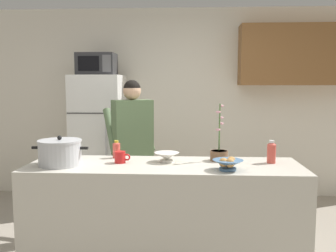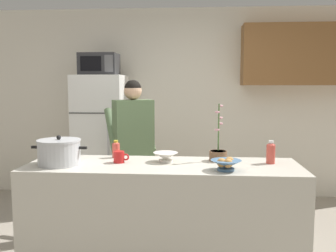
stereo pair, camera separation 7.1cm
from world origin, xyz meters
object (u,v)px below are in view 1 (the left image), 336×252
at_px(bottle_near_edge, 116,149).
at_px(potted_orchid, 219,153).
at_px(person_near_pot, 132,138).
at_px(coffee_mug, 120,157).
at_px(empty_bowl, 167,156).
at_px(cooking_pot, 60,152).
at_px(bread_bowl, 228,164).
at_px(bottle_mid_counter, 271,152).
at_px(refrigerator, 99,139).
at_px(microwave, 97,64).

relative_size(bottle_near_edge, potted_orchid, 0.32).
bearing_deg(person_near_pot, coffee_mug, -87.65).
bearing_deg(empty_bowl, coffee_mug, -171.59).
xyz_separation_m(cooking_pot, empty_bowl, (0.84, 0.17, -0.06)).
bearing_deg(bread_bowl, potted_orchid, 96.06).
bearing_deg(bottle_mid_counter, bottle_near_edge, 173.67).
bearing_deg(refrigerator, potted_orchid, -49.38).
bearing_deg(microwave, cooking_pot, -85.25).
xyz_separation_m(refrigerator, bottle_near_edge, (0.55, -1.61, 0.16)).
height_order(bread_bowl, empty_bowl, bread_bowl).
xyz_separation_m(cooking_pot, bottle_mid_counter, (1.71, 0.17, -0.01)).
distance_m(refrigerator, empty_bowl, 2.03).
relative_size(refrigerator, bottle_mid_counter, 8.92).
relative_size(cooking_pot, bottle_mid_counter, 2.41).
xyz_separation_m(person_near_pot, bottle_mid_counter, (1.28, -0.83, 0.01)).
distance_m(microwave, empty_bowl, 2.18).
xyz_separation_m(refrigerator, potted_orchid, (1.44, -1.68, 0.15)).
bearing_deg(refrigerator, bottle_mid_counter, -43.23).
distance_m(bottle_near_edge, potted_orchid, 0.90).
bearing_deg(cooking_pot, microwave, 94.75).
bearing_deg(microwave, bottle_near_edge, -70.83).
bearing_deg(bottle_mid_counter, bread_bowl, -143.57).
distance_m(cooking_pot, bottle_mid_counter, 1.72).
height_order(bread_bowl, bottle_near_edge, bottle_near_edge).
xyz_separation_m(microwave, potted_orchid, (1.44, -1.66, -0.83)).
distance_m(refrigerator, coffee_mug, 1.92).
height_order(empty_bowl, potted_orchid, potted_orchid).
xyz_separation_m(bottle_mid_counter, potted_orchid, (-0.42, 0.07, -0.02)).
xyz_separation_m(refrigerator, person_near_pot, (0.59, -0.92, 0.16)).
bearing_deg(coffee_mug, bottle_mid_counter, 2.80).
xyz_separation_m(bread_bowl, bottle_mid_counter, (0.38, 0.28, 0.04)).
distance_m(coffee_mug, bottle_near_edge, 0.22).
relative_size(empty_bowl, bottle_near_edge, 1.34).
height_order(bottle_mid_counter, potted_orchid, potted_orchid).
bearing_deg(person_near_pot, cooking_pot, -113.13).
bearing_deg(coffee_mug, potted_orchid, 9.08).
relative_size(microwave, coffee_mug, 3.66).
height_order(person_near_pot, coffee_mug, person_near_pot).
relative_size(refrigerator, potted_orchid, 3.46).
bearing_deg(bottle_near_edge, cooking_pot, -140.83).
bearing_deg(empty_bowl, potted_orchid, 9.65).
relative_size(person_near_pot, bottle_near_edge, 10.42).
distance_m(microwave, person_near_pot, 1.35).
bearing_deg(bottle_mid_counter, empty_bowl, -179.69).
xyz_separation_m(bread_bowl, bottle_near_edge, (-0.93, 0.43, 0.03)).
xyz_separation_m(microwave, bottle_mid_counter, (1.86, -1.73, -0.81)).
xyz_separation_m(refrigerator, cooking_pot, (0.16, -1.93, 0.18)).
bearing_deg(person_near_pot, bottle_mid_counter, -33.01).
relative_size(microwave, bottle_near_edge, 3.11).
height_order(cooking_pot, coffee_mug, cooking_pot).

